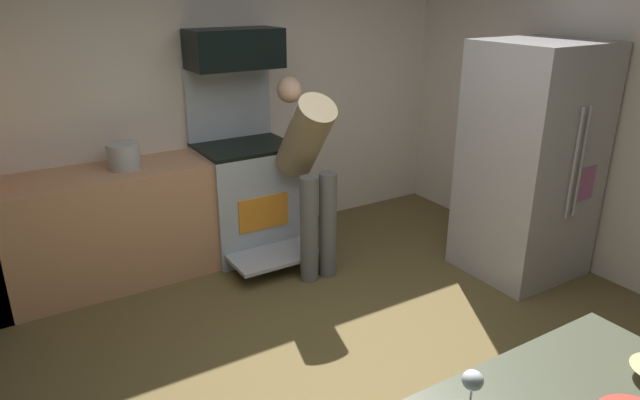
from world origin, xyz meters
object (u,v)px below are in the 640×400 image
object	(u,v)px
microwave	(234,49)
person_cook	(309,164)
oven_range	(246,194)
refrigerator	(530,162)
stock_pot	(124,156)
wine_glass_mid	(472,382)

from	to	relation	value
microwave	person_cook	distance (m)	1.12
oven_range	person_cook	xyz separation A→B (m)	(0.25, -0.63, 0.40)
refrigerator	stock_pot	size ratio (longest dim) A/B	7.54
microwave	person_cook	bearing A→B (deg)	-70.80
microwave	stock_pot	xyz separation A→B (m)	(-0.97, -0.08, -0.72)
person_cook	refrigerator	bearing A→B (deg)	-30.26
person_cook	wine_glass_mid	xyz separation A→B (m)	(-0.91, -2.58, 0.10)
refrigerator	person_cook	world-z (taller)	refrigerator
oven_range	microwave	bearing A→B (deg)	90.00
person_cook	stock_pot	xyz separation A→B (m)	(-1.22, 0.65, 0.09)
person_cook	microwave	bearing A→B (deg)	109.20
refrigerator	oven_range	bearing A→B (deg)	139.20
oven_range	wine_glass_mid	size ratio (longest dim) A/B	10.78
microwave	stock_pot	distance (m)	1.21
refrigerator	wine_glass_mid	bearing A→B (deg)	-144.32
microwave	stock_pot	size ratio (longest dim) A/B	3.06
refrigerator	wine_glass_mid	size ratio (longest dim) A/B	12.58
microwave	refrigerator	distance (m)	2.49
oven_range	refrigerator	xyz separation A→B (m)	(1.73, -1.50, 0.40)
wine_glass_mid	microwave	bearing A→B (deg)	78.78
wine_glass_mid	stock_pot	size ratio (longest dim) A/B	0.60
oven_range	microwave	world-z (taller)	microwave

